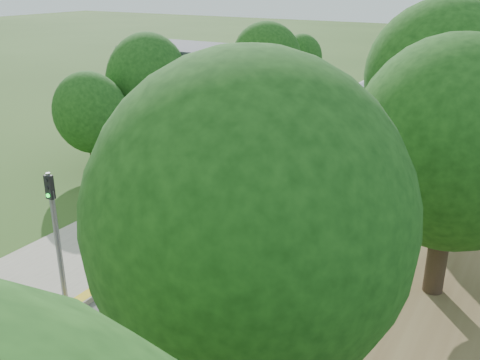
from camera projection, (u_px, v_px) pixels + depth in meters
The scene contains 10 objects.
trackbed at pixel (441, 95), 64.10m from camera, with size 9.50×170.00×0.28m.
platform at pixel (165, 211), 32.15m from camera, with size 6.40×68.00×0.38m, color gray.
yellow_stripe at pixel (204, 218), 30.72m from camera, with size 0.55×68.00×0.01m, color gold.
station_building at pixel (183, 91), 46.19m from camera, with size 8.60×6.60×8.00m.
signal_gantry at pixel (441, 60), 58.16m from camera, with size 8.40×0.38×6.20m.
trees_behind_platform at pixel (135, 113), 37.19m from camera, with size 7.82×53.32×7.21m.
train at pixel (452, 59), 77.55m from camera, with size 2.79×131.08×4.10m.
lamppost_far at pixel (123, 216), 26.44m from camera, with size 0.42×0.42×4.29m.
signal_platform at pixel (55, 224), 21.81m from camera, with size 0.34×0.27×5.81m.
signal_farside at pixel (366, 178), 27.22m from camera, with size 0.33×0.26×6.02m.
Camera 1 is at (13.68, -6.93, 13.44)m, focal length 40.00 mm.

